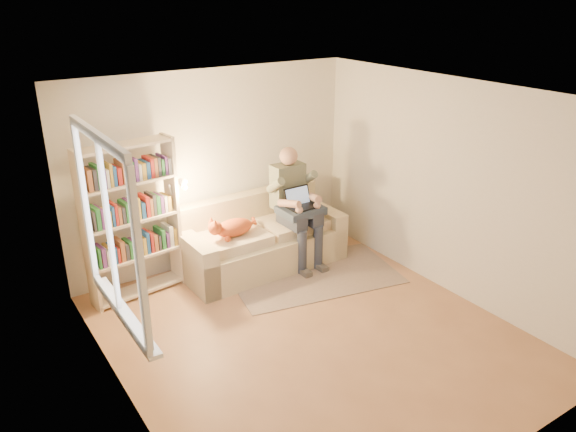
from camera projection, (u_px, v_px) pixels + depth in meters
floor at (311, 334)px, 6.14m from camera, size 4.50×4.50×0.00m
ceiling at (315, 95)px, 5.16m from camera, size 4.00×4.50×0.02m
wall_left at (117, 277)px, 4.63m from camera, size 0.02×4.50×2.60m
wall_right at (449, 188)px, 6.67m from camera, size 0.02×4.50×2.60m
wall_back at (213, 169)px, 7.39m from camera, size 4.00×0.02×2.60m
wall_front at (502, 330)px, 3.91m from camera, size 4.00×0.02×2.60m
window at (114, 259)px, 4.78m from camera, size 0.12×1.52×1.69m
sofa at (260, 242)px, 7.56m from camera, size 2.20×1.01×0.93m
person at (294, 200)px, 7.46m from camera, size 0.45×0.72×1.59m
cat at (229, 229)px, 7.04m from camera, size 0.76×0.27×0.28m
blanket at (304, 210)px, 7.40m from camera, size 0.55×0.46×0.10m
laptop at (303, 201)px, 7.37m from camera, size 0.38×0.32×0.33m
bookshelf at (131, 214)px, 6.57m from camera, size 1.30×0.43×1.92m
rug at (314, 275)px, 7.37m from camera, size 2.35×1.67×0.01m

